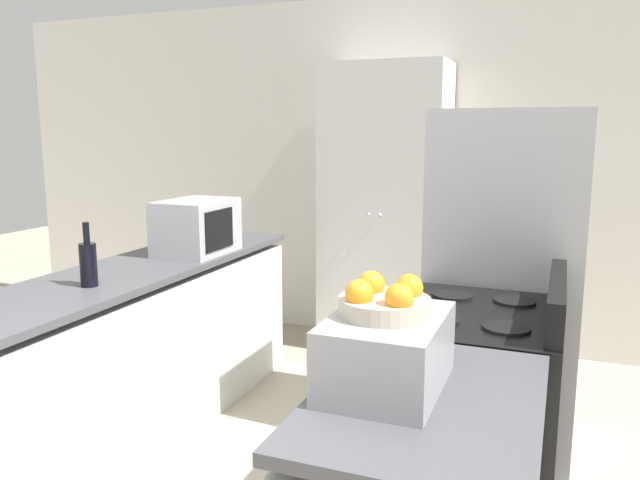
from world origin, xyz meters
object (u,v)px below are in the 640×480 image
Objects in this scene: stove at (472,418)px; fruit_bowl at (384,300)px; microwave at (197,227)px; refrigerator at (505,282)px; wine_bottle at (88,263)px; pantry_cabinet at (384,210)px; toaster_oven at (386,352)px.

fruit_bowl is (-0.15, -0.83, 0.70)m from stove.
microwave is (-1.67, 0.61, 0.61)m from stove.
refrigerator is 2.03m from wine_bottle.
pantry_cabinet is 2.88m from toaster_oven.
pantry_cabinet is 4.47× the size of microwave.
refrigerator is 6.77× the size of fruit_bowl.
refrigerator is at bearing 83.67° from toaster_oven.
toaster_oven is (1.53, -1.44, -0.05)m from microwave.
wine_bottle is 1.68m from toaster_oven.
pantry_cabinet is 1.53m from microwave.
stove is (0.92, -1.94, -0.58)m from pantry_cabinet.
wine_bottle reaches higher than toaster_oven.
pantry_cabinet is 2.22m from stove.
microwave reaches higher than wine_bottle.
refrigerator is 1.65m from fruit_bowl.
pantry_cabinet is 2.31m from wine_bottle.
refrigerator is 3.98× the size of toaster_oven.
wine_bottle is at bearing -92.75° from microwave.
wine_bottle is (-0.04, -0.84, -0.05)m from microwave.
toaster_oven is (1.57, -0.60, -0.01)m from wine_bottle.
refrigerator is at bearing -50.15° from pantry_cabinet.
stove is 4.24× the size of fruit_bowl.
pantry_cabinet is at bearing 60.70° from microwave.
fruit_bowl is at bearing -20.85° from wine_bottle.
refrigerator is (0.04, 0.79, 0.39)m from stove.
wine_bottle reaches higher than stove.
microwave is 1.57× the size of wine_bottle.
stove is 1.09m from fruit_bowl.
refrigerator is at bearing 87.23° from stove.
toaster_oven is at bearing -96.33° from refrigerator.
refrigerator is 1.73m from microwave.
stove is at bearing -92.77° from refrigerator.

